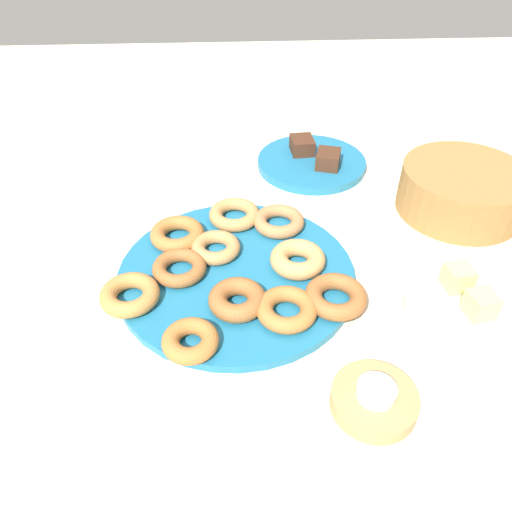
{
  "coord_description": "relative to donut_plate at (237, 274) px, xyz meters",
  "views": [
    {
      "loc": [
        0.6,
        -0.0,
        0.55
      ],
      "look_at": [
        0.0,
        0.03,
        0.04
      ],
      "focal_mm": 35.31,
      "sensor_mm": 36.0,
      "label": 1
    }
  ],
  "objects": [
    {
      "name": "donut_5",
      "position": [
        0.08,
        -0.0,
        0.02
      ],
      "size": [
        0.09,
        0.09,
        0.03
      ],
      "primitive_type": "torus",
      "rotation": [
        0.0,
        0.0,
        0.04
      ],
      "color": "#995B2D",
      "rests_on": "donut_plate"
    },
    {
      "name": "donut_0",
      "position": [
        -0.05,
        -0.03,
        0.02
      ],
      "size": [
        0.09,
        0.09,
        0.02
      ],
      "primitive_type": "torus",
      "rotation": [
        0.0,
        0.0,
        0.07
      ],
      "color": "#C6844C",
      "rests_on": "donut_plate"
    },
    {
      "name": "brownie_near",
      "position": [
        -0.38,
        0.15,
        0.03
      ],
      "size": [
        0.06,
        0.05,
        0.03
      ],
      "primitive_type": "cube",
      "rotation": [
        0.0,
        0.0,
        0.08
      ],
      "color": "#472819",
      "rests_on": "cake_plate"
    },
    {
      "name": "donut_1",
      "position": [
        -0.01,
        0.1,
        0.02
      ],
      "size": [
        0.12,
        0.12,
        0.03
      ],
      "primitive_type": "torus",
      "rotation": [
        0.0,
        0.0,
        0.43
      ],
      "color": "tan",
      "rests_on": "donut_plate"
    },
    {
      "name": "donut_4",
      "position": [
        -0.09,
        -0.1,
        0.02
      ],
      "size": [
        0.12,
        0.12,
        0.03
      ],
      "primitive_type": "torus",
      "rotation": [
        0.0,
        0.0,
        1.24
      ],
      "color": "#AD6B33",
      "rests_on": "donut_plate"
    },
    {
      "name": "melon_chunk_left",
      "position": [
        0.08,
        0.32,
        0.05
      ],
      "size": [
        0.04,
        0.04,
        0.04
      ],
      "primitive_type": "cube",
      "rotation": [
        0.0,
        0.0,
        0.13
      ],
      "color": "#DBD67A",
      "rests_on": "fruit_bowl"
    },
    {
      "name": "donut_2",
      "position": [
        0.15,
        -0.06,
        0.02
      ],
      "size": [
        0.08,
        0.08,
        0.02
      ],
      "primitive_type": "torus",
      "rotation": [
        0.0,
        0.0,
        0.08
      ],
      "color": "#AD6B33",
      "rests_on": "donut_plate"
    },
    {
      "name": "donut_8",
      "position": [
        0.0,
        -0.09,
        0.02
      ],
      "size": [
        0.1,
        0.1,
        0.02
      ],
      "primitive_type": "torus",
      "rotation": [
        0.0,
        0.0,
        4.46
      ],
      "color": "#995B2D",
      "rests_on": "donut_plate"
    },
    {
      "name": "melon_chunk_right",
      "position": [
        0.14,
        0.33,
        0.05
      ],
      "size": [
        0.04,
        0.04,
        0.04
      ],
      "primitive_type": "cube",
      "rotation": [
        0.0,
        0.0,
        0.21
      ],
      "color": "#DBD67A",
      "rests_on": "fruit_bowl"
    },
    {
      "name": "candle_holder",
      "position": [
        0.25,
        0.16,
        0.01
      ],
      "size": [
        0.11,
        0.11,
        0.02
      ],
      "primitive_type": "cylinder",
      "color": "tan",
      "rests_on": "ground_plane"
    },
    {
      "name": "donut_6",
      "position": [
        0.06,
        -0.16,
        0.02
      ],
      "size": [
        0.12,
        0.12,
        0.02
      ],
      "primitive_type": "torus",
      "rotation": [
        0.0,
        0.0,
        1.98
      ],
      "color": "#BC7A3D",
      "rests_on": "donut_plate"
    },
    {
      "name": "donut_10",
      "position": [
        0.08,
        0.14,
        0.02
      ],
      "size": [
        0.12,
        0.12,
        0.03
      ],
      "primitive_type": "torus",
      "rotation": [
        0.0,
        0.0,
        2.68
      ],
      "color": "#995B2D",
      "rests_on": "donut_plate"
    },
    {
      "name": "cake_plate",
      "position": [
        -0.35,
        0.17,
        0.0
      ],
      "size": [
        0.23,
        0.23,
        0.02
      ],
      "primitive_type": "cylinder",
      "color": "#1E6B93",
      "rests_on": "ground_plane"
    },
    {
      "name": "ground_plane",
      "position": [
        0.0,
        0.0,
        -0.01
      ],
      "size": [
        2.4,
        2.4,
        0.0
      ],
      "primitive_type": "plane",
      "color": "beige"
    },
    {
      "name": "donut_plate",
      "position": [
        0.0,
        0.0,
        0.0
      ],
      "size": [
        0.38,
        0.38,
        0.01
      ],
      "primitive_type": "cylinder",
      "color": "#1E6B93",
      "rests_on": "ground_plane"
    },
    {
      "name": "tealight",
      "position": [
        0.25,
        0.16,
        0.02
      ],
      "size": [
        0.05,
        0.05,
        0.01
      ],
      "primitive_type": "cylinder",
      "color": "silver",
      "rests_on": "candle_holder"
    },
    {
      "name": "donut_3",
      "position": [
        -0.11,
        0.08,
        0.02
      ],
      "size": [
        0.12,
        0.12,
        0.02
      ],
      "primitive_type": "torus",
      "rotation": [
        0.0,
        0.0,
        1.02
      ],
      "color": "#B27547",
      "rests_on": "donut_plate"
    },
    {
      "name": "basket",
      "position": [
        -0.17,
        0.42,
        0.04
      ],
      "size": [
        0.31,
        0.31,
        0.09
      ],
      "primitive_type": "cylinder",
      "rotation": [
        0.0,
        0.0,
        2.12
      ],
      "color": "olive",
      "rests_on": "ground_plane"
    },
    {
      "name": "donut_9",
      "position": [
        -0.14,
        0.0,
        0.02
      ],
      "size": [
        0.13,
        0.13,
        0.02
      ],
      "primitive_type": "torus",
      "rotation": [
        0.0,
        0.0,
        0.98
      ],
      "color": "#C6844C",
      "rests_on": "donut_plate"
    },
    {
      "name": "donut_7",
      "position": [
        0.1,
        0.07,
        0.02
      ],
      "size": [
        0.12,
        0.12,
        0.02
      ],
      "primitive_type": "torus",
      "rotation": [
        0.0,
        0.0,
        0.97
      ],
      "color": "#AD6B33",
      "rests_on": "donut_plate"
    },
    {
      "name": "fruit_bowl",
      "position": [
        0.11,
        0.32,
        0.01
      ],
      "size": [
        0.16,
        0.16,
        0.04
      ],
      "primitive_type": "cylinder",
      "color": "silver",
      "rests_on": "ground_plane"
    },
    {
      "name": "brownie_far",
      "position": [
        -0.32,
        0.2,
        0.03
      ],
      "size": [
        0.07,
        0.06,
        0.03
      ],
      "primitive_type": "cube",
      "rotation": [
        0.0,
        0.0,
        -0.27
      ],
      "color": "#472819",
      "rests_on": "cake_plate"
    }
  ]
}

